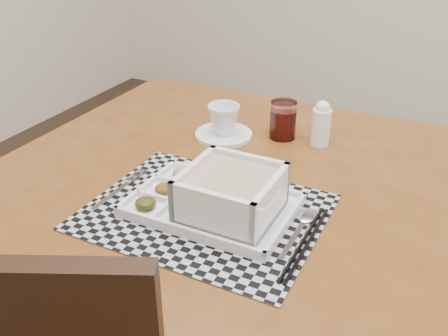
{
  "coord_description": "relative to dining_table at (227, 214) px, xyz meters",
  "views": [
    {
      "loc": [
        0.04,
        -0.83,
        1.37
      ],
      "look_at": [
        -0.37,
        -0.02,
        0.88
      ],
      "focal_mm": 40.0,
      "sensor_mm": 36.0,
      "label": 1
    }
  ],
  "objects": [
    {
      "name": "dining_table",
      "position": [
        0.0,
        0.0,
        0.0
      ],
      "size": [
        1.09,
        1.09,
        0.82
      ],
      "color": "#552B0F",
      "rests_on": "ground"
    },
    {
      "name": "placemat",
      "position": [
        0.01,
        -0.13,
        0.09
      ],
      "size": [
        0.46,
        0.36,
        0.0
      ],
      "primitive_type": "cube",
      "rotation": [
        0.0,
        0.0,
        -0.0
      ],
      "color": "#99989F",
      "rests_on": "dining_table"
    },
    {
      "name": "serving_tray",
      "position": [
        0.05,
        -0.12,
        0.13
      ],
      "size": [
        0.32,
        0.22,
        0.1
      ],
      "color": "white",
      "rests_on": "placemat"
    },
    {
      "name": "fork",
      "position": [
        -0.19,
        -0.13,
        0.09
      ],
      "size": [
        0.02,
        0.19,
        0.0
      ],
      "color": "silver",
      "rests_on": "placemat"
    },
    {
      "name": "spoon",
      "position": [
        0.2,
        -0.07,
        0.09
      ],
      "size": [
        0.04,
        0.18,
        0.01
      ],
      "color": "silver",
      "rests_on": "placemat"
    },
    {
      "name": "chopsticks",
      "position": [
        0.23,
        -0.14,
        0.09
      ],
      "size": [
        0.02,
        0.24,
        0.01
      ],
      "color": "black",
      "rests_on": "placemat"
    },
    {
      "name": "saucer",
      "position": [
        -0.11,
        0.21,
        0.09
      ],
      "size": [
        0.15,
        0.15,
        0.01
      ],
      "primitive_type": "cylinder",
      "color": "white",
      "rests_on": "dining_table"
    },
    {
      "name": "cup",
      "position": [
        -0.11,
        0.21,
        0.13
      ],
      "size": [
        0.11,
        0.11,
        0.08
      ],
      "primitive_type": "imported",
      "rotation": [
        0.0,
        0.0,
        0.38
      ],
      "color": "white",
      "rests_on": "saucer"
    },
    {
      "name": "juice_glass",
      "position": [
        0.03,
        0.28,
        0.13
      ],
      "size": [
        0.07,
        0.07,
        0.1
      ],
      "color": "white",
      "rests_on": "dining_table"
    },
    {
      "name": "creamer_bottle",
      "position": [
        0.13,
        0.28,
        0.14
      ],
      "size": [
        0.05,
        0.05,
        0.12
      ],
      "color": "white",
      "rests_on": "dining_table"
    }
  ]
}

